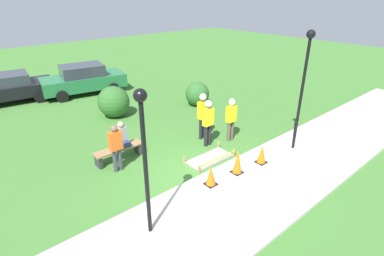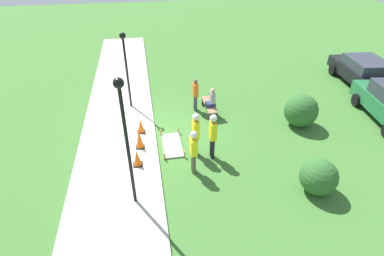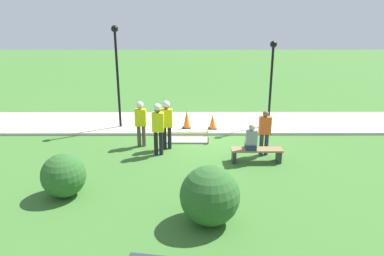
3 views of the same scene
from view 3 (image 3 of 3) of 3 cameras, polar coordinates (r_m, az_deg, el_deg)
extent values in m
plane|color=#3D702D|center=(15.10, 2.82, -1.13)|extent=(60.00, 60.00, 0.00)
cube|color=#BCB7AD|center=(16.54, 2.56, 0.81)|extent=(28.00, 3.07, 0.10)
cube|color=gray|center=(14.50, -0.86, -1.81)|extent=(1.65, 0.76, 0.06)
cube|color=tan|center=(14.84, 2.34, -0.90)|extent=(0.05, 0.05, 0.28)
cube|color=tan|center=(14.86, -4.03, -0.91)|extent=(0.05, 0.05, 0.28)
cube|color=tan|center=(14.12, 2.48, -1.92)|extent=(0.05, 0.05, 0.28)
cube|color=tan|center=(14.14, -4.23, -1.92)|extent=(0.05, 0.05, 0.28)
cube|color=yellow|center=(14.80, -0.85, -0.65)|extent=(1.65, 0.00, 0.04)
cube|color=black|center=(15.61, 3.14, -0.03)|extent=(0.34, 0.34, 0.02)
cone|color=orange|center=(15.52, 3.16, 1.04)|extent=(0.29, 0.29, 0.59)
cube|color=black|center=(15.66, -0.81, 0.05)|extent=(0.34, 0.34, 0.02)
cone|color=orange|center=(15.54, -0.82, 1.43)|extent=(0.29, 0.29, 0.76)
cube|color=black|center=(15.82, -4.71, 0.18)|extent=(0.34, 0.34, 0.02)
cone|color=orange|center=(15.72, -4.74, 1.29)|extent=(0.29, 0.29, 0.62)
cube|color=#2D2D33|center=(12.87, 13.07, -4.18)|extent=(0.12, 0.40, 0.40)
cube|color=#2D2D33|center=(12.61, 6.41, -4.28)|extent=(0.12, 0.40, 0.40)
cube|color=olive|center=(12.63, 9.83, -3.27)|extent=(1.70, 0.44, 0.06)
cube|color=navy|center=(12.55, 8.92, -2.77)|extent=(0.34, 0.44, 0.18)
cube|color=gray|center=(12.36, 9.05, -1.43)|extent=(0.36, 0.20, 0.50)
sphere|color=tan|center=(12.25, 9.14, 0.13)|extent=(0.21, 0.21, 0.21)
cylinder|color=black|center=(13.61, -3.44, -1.49)|extent=(0.14, 0.14, 0.83)
cylinder|color=black|center=(13.62, -4.20, -1.49)|extent=(0.14, 0.14, 0.83)
cube|color=yellow|center=(13.38, -3.88, 1.52)|extent=(0.40, 0.22, 0.66)
sphere|color=brown|center=(13.26, -3.93, 3.35)|extent=(0.23, 0.23, 0.23)
sphere|color=white|center=(13.24, -3.93, 3.61)|extent=(0.26, 0.26, 0.26)
cylinder|color=black|center=(13.08, -4.73, -2.30)|extent=(0.14, 0.14, 0.86)
cylinder|color=black|center=(13.09, -5.52, -2.30)|extent=(0.14, 0.14, 0.86)
cube|color=yellow|center=(12.84, -5.22, 0.90)|extent=(0.40, 0.22, 0.68)
sphere|color=brown|center=(12.71, -5.28, 2.86)|extent=(0.23, 0.23, 0.23)
sphere|color=white|center=(12.69, -5.29, 3.14)|extent=(0.27, 0.27, 0.27)
cylinder|color=brown|center=(13.94, -7.35, -1.21)|extent=(0.14, 0.14, 0.79)
cylinder|color=brown|center=(13.97, -8.08, -1.20)|extent=(0.14, 0.14, 0.79)
cube|color=yellow|center=(13.73, -7.84, 1.59)|extent=(0.40, 0.22, 0.63)
sphere|color=tan|center=(13.62, -7.91, 3.29)|extent=(0.22, 0.22, 0.22)
sphere|color=white|center=(13.61, -7.93, 3.53)|extent=(0.25, 0.25, 0.25)
cylinder|color=#383D47|center=(13.28, 11.27, -2.46)|extent=(0.14, 0.14, 0.78)
cylinder|color=#383D47|center=(13.25, 10.51, -2.46)|extent=(0.14, 0.14, 0.78)
cube|color=#E55B1E|center=(13.04, 11.07, 0.41)|extent=(0.40, 0.22, 0.62)
sphere|color=brown|center=(12.92, 11.18, 2.15)|extent=(0.21, 0.21, 0.21)
cylinder|color=black|center=(15.68, -11.23, 7.08)|extent=(0.10, 0.10, 3.92)
sphere|color=black|center=(15.42, -11.71, 14.59)|extent=(0.28, 0.28, 0.28)
cylinder|color=black|center=(15.90, 11.89, 6.07)|extent=(0.10, 0.10, 3.31)
sphere|color=black|center=(15.64, 12.32, 12.35)|extent=(0.28, 0.28, 0.28)
sphere|color=#2D6028|center=(9.00, 2.73, -10.26)|extent=(1.44, 1.44, 1.44)
sphere|color=#2D6028|center=(10.81, -19.00, -6.86)|extent=(1.21, 1.21, 1.21)
camera|label=1|loc=(20.96, 17.74, 18.40)|focal=28.00mm
camera|label=2|loc=(17.65, -37.17, 21.83)|focal=28.00mm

